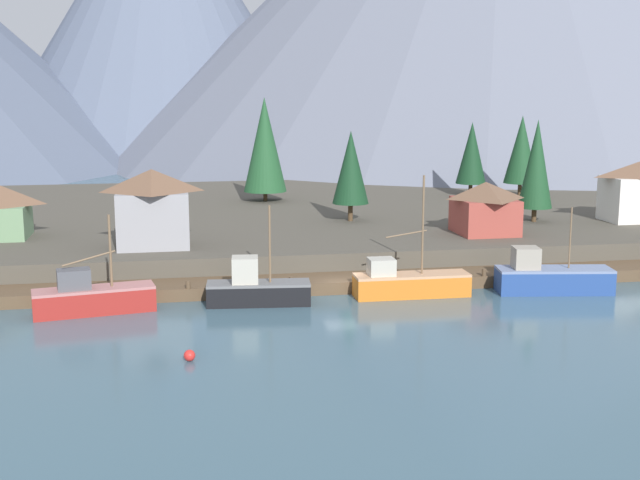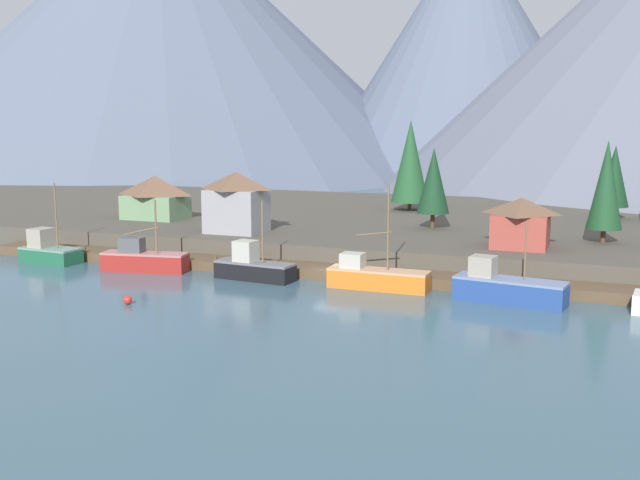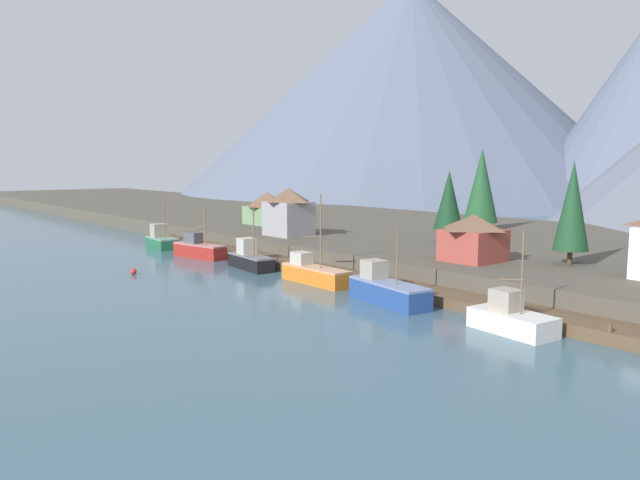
% 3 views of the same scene
% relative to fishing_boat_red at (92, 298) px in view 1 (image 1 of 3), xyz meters
% --- Properties ---
extents(ground_plane, '(400.00, 400.00, 1.00)m').
position_rel_fishing_boat_red_xyz_m(ground_plane, '(18.98, 22.06, -1.67)').
color(ground_plane, '#3D5B6B').
extents(dock, '(80.00, 4.00, 1.60)m').
position_rel_fishing_boat_red_xyz_m(dock, '(18.98, 4.04, -0.67)').
color(dock, brown).
rests_on(dock, ground_plane).
extents(shoreline_bank, '(400.00, 56.00, 2.50)m').
position_rel_fishing_boat_red_xyz_m(shoreline_bank, '(18.98, 34.06, 0.08)').
color(shoreline_bank, '#4C473D').
rests_on(shoreline_bank, ground_plane).
extents(mountain_central_peak, '(85.02, 85.02, 67.83)m').
position_rel_fishing_boat_red_xyz_m(mountain_central_peak, '(4.68, 148.38, 32.74)').
color(mountain_central_peak, slate).
rests_on(mountain_central_peak, ground_plane).
extents(mountain_far_ridge, '(122.63, 122.63, 62.79)m').
position_rel_fishing_boat_red_xyz_m(mountain_far_ridge, '(126.86, 143.47, 30.22)').
color(mountain_far_ridge, slate).
rests_on(mountain_far_ridge, ground_plane).
extents(fishing_boat_red, '(8.91, 3.79, 7.22)m').
position_rel_fishing_boat_red_xyz_m(fishing_boat_red, '(0.00, 0.00, 0.00)').
color(fishing_boat_red, maroon).
rests_on(fishing_boat_red, ground_plane).
extents(fishing_boat_black, '(8.00, 3.12, 7.58)m').
position_rel_fishing_boat_red_xyz_m(fishing_boat_black, '(12.04, 0.39, 0.04)').
color(fishing_boat_black, black).
rests_on(fishing_boat_black, ground_plane).
extents(fishing_boat_orange, '(9.12, 2.47, 9.57)m').
position_rel_fishing_boat_red_xyz_m(fishing_boat_orange, '(24.11, 0.71, -0.08)').
color(fishing_boat_orange, '#CC6B1E').
rests_on(fishing_boat_orange, ground_plane).
extents(fishing_boat_blue, '(9.41, 4.11, 6.91)m').
position_rel_fishing_boat_red_xyz_m(fishing_boat_blue, '(35.70, -0.11, 0.05)').
color(fishing_boat_blue, navy).
rests_on(fishing_boat_blue, ground_plane).
extents(house_red, '(5.57, 5.86, 4.94)m').
position_rel_fishing_boat_red_xyz_m(house_red, '(35.22, 13.26, 3.85)').
color(house_red, '#9E4238').
rests_on(house_red, shoreline_bank).
extents(house_white, '(7.59, 4.86, 6.29)m').
position_rel_fishing_boat_red_xyz_m(house_white, '(53.88, 17.62, 4.53)').
color(house_white, silver).
rests_on(house_white, shoreline_bank).
extents(house_grey, '(6.41, 5.27, 6.81)m').
position_rel_fishing_boat_red_xyz_m(house_grey, '(4.28, 12.05, 4.80)').
color(house_grey, gray).
rests_on(house_grey, shoreline_bank).
extents(conifer_near_left, '(5.21, 5.21, 12.58)m').
position_rel_fishing_boat_red_xyz_m(conifer_near_left, '(17.19, 39.52, 8.21)').
color(conifer_near_left, '#4C3823').
rests_on(conifer_near_left, shoreline_bank).
extents(conifer_near_right, '(3.52, 3.52, 10.52)m').
position_rel_fishing_boat_red_xyz_m(conifer_near_right, '(42.88, 19.05, 7.31)').
color(conifer_near_right, '#4C3823').
rests_on(conifer_near_right, shoreline_bank).
extents(conifer_mid_left, '(3.77, 3.77, 9.37)m').
position_rel_fishing_boat_red_xyz_m(conifer_mid_left, '(24.22, 22.87, 6.91)').
color(conifer_mid_left, '#4C3823').
rests_on(conifer_mid_left, shoreline_bank).
extents(conifer_mid_right, '(4.23, 4.23, 10.27)m').
position_rel_fishing_boat_red_xyz_m(conifer_mid_right, '(49.49, 37.85, 7.33)').
color(conifer_mid_right, '#4C3823').
rests_on(conifer_mid_right, shoreline_bank).
extents(conifer_back_left, '(3.87, 3.87, 9.38)m').
position_rel_fishing_boat_red_xyz_m(conifer_back_left, '(43.75, 40.11, 6.79)').
color(conifer_back_left, '#4C3823').
rests_on(conifer_back_left, shoreline_bank).
extents(channel_buoy, '(0.70, 0.70, 0.70)m').
position_rel_fishing_boat_red_xyz_m(channel_buoy, '(6.72, -12.11, -0.82)').
color(channel_buoy, red).
rests_on(channel_buoy, ground_plane).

